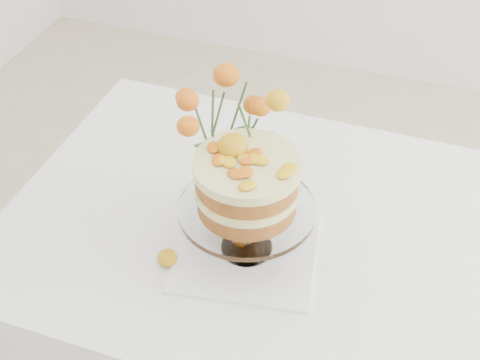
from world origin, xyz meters
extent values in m
cube|color=tan|center=(0.00, 0.00, 0.73)|extent=(1.40, 0.90, 0.04)
cylinder|color=tan|center=(-0.62, 0.37, 0.35)|extent=(0.06, 0.06, 0.71)
cube|color=white|center=(0.00, 0.00, 0.75)|extent=(1.42, 0.92, 0.01)
cube|color=white|center=(0.00, 0.46, 0.65)|extent=(1.42, 0.01, 0.20)
cube|color=white|center=(-0.71, 0.00, 0.65)|extent=(0.01, 0.92, 0.20)
cube|color=white|center=(-0.10, -0.10, 0.76)|extent=(0.36, 0.36, 0.01)
cylinder|color=white|center=(-0.10, -0.10, 0.84)|extent=(0.03, 0.03, 0.10)
cylinder|color=white|center=(-0.10, -0.10, 0.89)|extent=(0.30, 0.30, 0.01)
cylinder|color=#A95C26|center=(-0.10, -0.10, 0.92)|extent=(0.23, 0.23, 0.04)
cylinder|color=beige|center=(-0.10, -0.10, 0.95)|extent=(0.24, 0.24, 0.02)
cylinder|color=#A95C26|center=(-0.10, -0.10, 0.98)|extent=(0.23, 0.23, 0.04)
cylinder|color=beige|center=(-0.10, -0.10, 1.01)|extent=(0.24, 0.24, 0.02)
cylinder|color=white|center=(-0.17, 0.01, 0.76)|extent=(0.07, 0.07, 0.01)
cylinder|color=white|center=(-0.17, 0.01, 0.81)|extent=(0.09, 0.09, 0.10)
ellipsoid|color=gold|center=(-0.26, -0.20, 0.78)|extent=(0.04, 0.04, 0.04)
cylinder|color=#2D5421|center=(-0.23, -0.21, 0.76)|extent=(0.05, 0.02, 0.00)
ellipsoid|color=#CF420A|center=(-0.12, -0.09, 0.78)|extent=(0.05, 0.05, 0.04)
cylinder|color=#2D5421|center=(-0.09, -0.08, 0.76)|extent=(0.05, 0.03, 0.00)
ellipsoid|color=#E4AF0E|center=(-0.12, -0.10, 0.76)|extent=(0.03, 0.02, 0.00)
ellipsoid|color=#E4AF0E|center=(-0.02, -0.14, 0.76)|extent=(0.03, 0.02, 0.00)
camera|label=1|loc=(0.23, -1.10, 1.88)|focal=50.00mm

